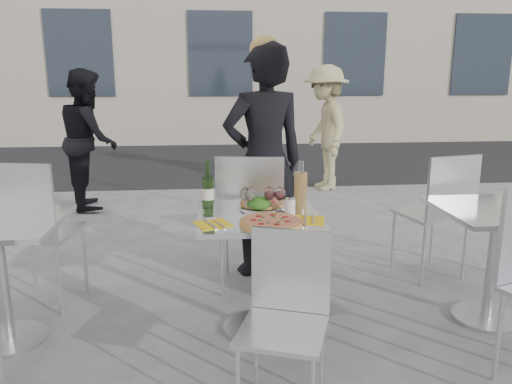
{
  "coord_description": "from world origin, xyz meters",
  "views": [
    {
      "loc": [
        -0.28,
        -2.83,
        1.56
      ],
      "look_at": [
        0.0,
        0.15,
        0.85
      ],
      "focal_mm": 35.0,
      "sensor_mm": 36.0,
      "label": 1
    }
  ],
  "objects": [
    {
      "name": "woman_diner",
      "position": [
        0.14,
        0.95,
        0.9
      ],
      "size": [
        0.74,
        0.57,
        1.79
      ],
      "primitive_type": "imported",
      "rotation": [
        0.0,
        0.0,
        3.38
      ],
      "color": "black",
      "rests_on": "ground"
    },
    {
      "name": "side_table_right",
      "position": [
        1.5,
        0.0,
        0.54
      ],
      "size": [
        0.72,
        0.72,
        0.75
      ],
      "color": "#B7BABF",
      "rests_on": "ground"
    },
    {
      "name": "main_table",
      "position": [
        0.0,
        0.0,
        0.54
      ],
      "size": [
        0.72,
        0.72,
        0.75
      ],
      "color": "#B7BABF",
      "rests_on": "ground"
    },
    {
      "name": "wineglass_red_a",
      "position": [
        0.07,
        0.05,
        0.86
      ],
      "size": [
        0.07,
        0.07,
        0.16
      ],
      "color": "white",
      "rests_on": "main_table"
    },
    {
      "name": "pizza_far",
      "position": [
        0.04,
        0.17,
        0.77
      ],
      "size": [
        0.31,
        0.31,
        0.03
      ],
      "color": "white",
      "rests_on": "main_table"
    },
    {
      "name": "side_chair_lfar",
      "position": [
        -1.45,
        0.43,
        0.61
      ],
      "size": [
        0.54,
        0.56,
        1.02
      ],
      "rotation": [
        0.0,
        0.0,
        2.96
      ],
      "color": "silver",
      "rests_on": "ground"
    },
    {
      "name": "wineglass_white_a",
      "position": [
        -0.07,
        0.05,
        0.86
      ],
      "size": [
        0.07,
        0.07,
        0.16
      ],
      "color": "white",
      "rests_on": "main_table"
    },
    {
      "name": "pedestrian_b",
      "position": [
        1.3,
        3.87,
        0.85
      ],
      "size": [
        0.71,
        1.14,
        1.69
      ],
      "primitive_type": "imported",
      "rotation": [
        0.0,
        0.0,
        4.79
      ],
      "color": "tan",
      "rests_on": "ground"
    },
    {
      "name": "chair_far",
      "position": [
        -0.0,
        0.57,
        0.61
      ],
      "size": [
        0.52,
        0.53,
        1.02
      ],
      "rotation": [
        0.0,
        0.0,
        3.03
      ],
      "color": "silver",
      "rests_on": "ground"
    },
    {
      "name": "wine_bottle",
      "position": [
        -0.3,
        0.17,
        0.86
      ],
      "size": [
        0.07,
        0.08,
        0.29
      ],
      "color": "#315720",
      "rests_on": "main_table"
    },
    {
      "name": "sugar_shaker",
      "position": [
        0.19,
        -0.01,
        0.8
      ],
      "size": [
        0.06,
        0.06,
        0.11
      ],
      "color": "white",
      "rests_on": "main_table"
    },
    {
      "name": "pedestrian_a",
      "position": [
        -1.7,
        3.19,
        0.82
      ],
      "size": [
        0.8,
        0.92,
        1.63
      ],
      "primitive_type": "imported",
      "rotation": [
        0.0,
        0.0,
        1.82
      ],
      "color": "black",
      "rests_on": "ground"
    },
    {
      "name": "wineglass_white_b",
      "position": [
        -0.05,
        0.04,
        0.86
      ],
      "size": [
        0.07,
        0.07,
        0.16
      ],
      "color": "white",
      "rests_on": "main_table"
    },
    {
      "name": "wineglass_red_b",
      "position": [
        0.13,
        0.03,
        0.86
      ],
      "size": [
        0.07,
        0.07,
        0.16
      ],
      "color": "white",
      "rests_on": "main_table"
    },
    {
      "name": "pizza_near",
      "position": [
        0.05,
        -0.19,
        0.76
      ],
      "size": [
        0.35,
        0.35,
        0.02
      ],
      "color": "tan",
      "rests_on": "main_table"
    },
    {
      "name": "napkin_left",
      "position": [
        -0.27,
        -0.18,
        0.75
      ],
      "size": [
        0.23,
        0.23,
        0.01
      ],
      "rotation": [
        0.0,
        0.0,
        0.37
      ],
      "color": "yellow",
      "rests_on": "main_table"
    },
    {
      "name": "street_asphalt",
      "position": [
        0.0,
        6.5,
        0.0
      ],
      "size": [
        24.0,
        5.0,
        0.0
      ],
      "primitive_type": "cube",
      "color": "black",
      "rests_on": "ground"
    },
    {
      "name": "side_chair_rfar",
      "position": [
        1.46,
        0.68,
        0.58
      ],
      "size": [
        0.55,
        0.56,
        0.99
      ],
      "rotation": [
        0.0,
        0.0,
        3.39
      ],
      "color": "silver",
      "rests_on": "ground"
    },
    {
      "name": "chair_near",
      "position": [
        0.06,
        -0.71,
        0.5
      ],
      "size": [
        0.49,
        0.5,
        0.85
      ],
      "rotation": [
        0.0,
        0.0,
        -0.34
      ],
      "color": "silver",
      "rests_on": "ground"
    },
    {
      "name": "ground",
      "position": [
        0.0,
        0.0,
        0.0
      ],
      "size": [
        80.0,
        80.0,
        0.0
      ],
      "primitive_type": "plane",
      "color": "#5F5F61"
    },
    {
      "name": "napkin_right",
      "position": [
        0.27,
        -0.16,
        0.75
      ],
      "size": [
        0.22,
        0.22,
        0.01
      ],
      "rotation": [
        0.0,
        0.0,
        -0.22
      ],
      "color": "yellow",
      "rests_on": "main_table"
    },
    {
      "name": "salad_plate",
      "position": [
        0.01,
        0.08,
        0.79
      ],
      "size": [
        0.22,
        0.22,
        0.09
      ],
      "color": "white",
      "rests_on": "main_table"
    },
    {
      "name": "carafe",
      "position": [
        0.28,
        0.14,
        0.87
      ],
      "size": [
        0.08,
        0.08,
        0.29
      ],
      "color": "#E5B661",
      "rests_on": "main_table"
    }
  ]
}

